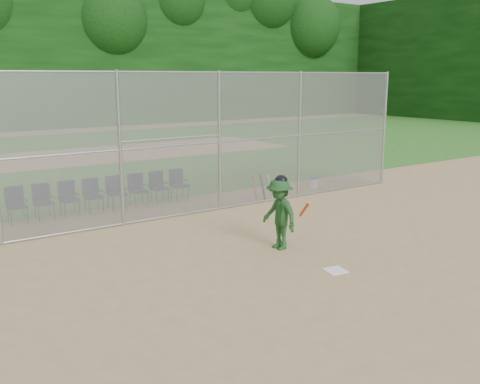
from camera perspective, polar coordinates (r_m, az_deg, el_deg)
ground at (r=11.32m, az=7.24°, el=-7.67°), size 100.00×100.00×0.00m
grass_strip at (r=27.14m, az=-18.88°, el=3.46°), size 100.00×100.00×0.00m
dirt_patch_far at (r=27.14m, az=-18.88°, el=3.46°), size 24.00×24.00×0.00m
backstop_fence at (r=14.85m, az=-5.49°, el=5.34°), size 16.09×0.09×4.00m
treeline at (r=28.85m, az=-20.78°, el=14.77°), size 81.00×60.00×11.00m
home_plate at (r=11.05m, az=10.13°, el=-8.23°), size 0.47×0.47×0.02m
batter_at_plate at (r=12.04m, az=4.22°, el=-2.30°), size 0.90×1.27×1.70m
water_cooler at (r=18.81m, az=7.87°, el=0.97°), size 0.31×0.31×0.39m
spare_bats at (r=16.94m, az=2.84°, el=0.55°), size 0.96×0.39×0.83m
chair_0 at (r=15.38m, az=-22.71°, el=-1.34°), size 0.54×0.52×0.96m
chair_1 at (r=15.53m, az=-20.20°, el=-1.02°), size 0.54×0.52×0.96m
chair_2 at (r=15.70m, az=-17.75°, el=-0.70°), size 0.54×0.52×0.96m
chair_3 at (r=15.91m, az=-15.35°, el=-0.39°), size 0.54×0.52×0.96m
chair_4 at (r=16.14m, az=-13.02°, el=-0.09°), size 0.54×0.52×0.96m
chair_5 at (r=16.40m, az=-10.76°, el=0.20°), size 0.54×0.52×0.96m
chair_6 at (r=16.68m, az=-8.58°, el=0.49°), size 0.54×0.52×0.96m
chair_7 at (r=16.99m, az=-6.47°, el=0.76°), size 0.54×0.52×0.96m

